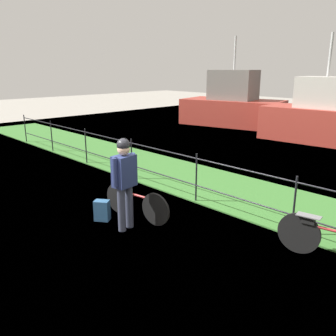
{
  "coord_description": "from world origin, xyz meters",
  "views": [
    {
      "loc": [
        4.82,
        -3.09,
        2.83
      ],
      "look_at": [
        -0.1,
        1.64,
        0.9
      ],
      "focal_mm": 37.72,
      "sensor_mm": 36.0,
      "label": 1
    }
  ],
  "objects_px": {
    "bicycle_parked": "(334,241)",
    "moored_boat_mid": "(232,105)",
    "mooring_bollard": "(117,175)",
    "wooden_crate": "(122,178)",
    "backpack_on_paving": "(102,210)",
    "bicycle_main": "(136,202)",
    "cyclist_person": "(124,176)",
    "moored_boat_near": "(323,118)",
    "terrier_dog": "(123,168)"
  },
  "relations": [
    {
      "from": "backpack_on_paving",
      "to": "moored_boat_mid",
      "type": "relative_size",
      "value": 0.07
    },
    {
      "from": "cyclist_person",
      "to": "mooring_bollard",
      "type": "relative_size",
      "value": 3.71
    },
    {
      "from": "backpack_on_paving",
      "to": "moored_boat_mid",
      "type": "distance_m",
      "value": 12.84
    },
    {
      "from": "mooring_bollard",
      "to": "moored_boat_near",
      "type": "xyz_separation_m",
      "value": [
        1.27,
        9.05,
        0.72
      ]
    },
    {
      "from": "terrier_dog",
      "to": "cyclist_person",
      "type": "relative_size",
      "value": 0.19
    },
    {
      "from": "terrier_dog",
      "to": "moored_boat_mid",
      "type": "xyz_separation_m",
      "value": [
        -5.53,
        11.12,
        0.04
      ]
    },
    {
      "from": "mooring_bollard",
      "to": "moored_boat_near",
      "type": "relative_size",
      "value": 0.1
    },
    {
      "from": "wooden_crate",
      "to": "cyclist_person",
      "type": "distance_m",
      "value": 0.73
    },
    {
      "from": "bicycle_main",
      "to": "cyclist_person",
      "type": "distance_m",
      "value": 0.82
    },
    {
      "from": "terrier_dog",
      "to": "cyclist_person",
      "type": "xyz_separation_m",
      "value": [
        0.55,
        -0.37,
        0.04
      ]
    },
    {
      "from": "terrier_dog",
      "to": "bicycle_main",
      "type": "bearing_deg",
      "value": 8.55
    },
    {
      "from": "terrier_dog",
      "to": "bicycle_parked",
      "type": "height_order",
      "value": "terrier_dog"
    },
    {
      "from": "bicycle_main",
      "to": "backpack_on_paving",
      "type": "xyz_separation_m",
      "value": [
        -0.38,
        -0.52,
        -0.13
      ]
    },
    {
      "from": "mooring_bollard",
      "to": "moored_boat_mid",
      "type": "distance_m",
      "value": 10.79
    },
    {
      "from": "bicycle_parked",
      "to": "wooden_crate",
      "type": "bearing_deg",
      "value": -162.48
    },
    {
      "from": "cyclist_person",
      "to": "moored_boat_near",
      "type": "bearing_deg",
      "value": 95.39
    },
    {
      "from": "wooden_crate",
      "to": "backpack_on_paving",
      "type": "xyz_separation_m",
      "value": [
        -0.04,
        -0.47,
        -0.56
      ]
    },
    {
      "from": "bicycle_main",
      "to": "mooring_bollard",
      "type": "bearing_deg",
      "value": 153.47
    },
    {
      "from": "wooden_crate",
      "to": "cyclist_person",
      "type": "xyz_separation_m",
      "value": [
        0.57,
        -0.37,
        0.25
      ]
    },
    {
      "from": "wooden_crate",
      "to": "bicycle_parked",
      "type": "relative_size",
      "value": 0.2
    },
    {
      "from": "backpack_on_paving",
      "to": "bicycle_parked",
      "type": "relative_size",
      "value": 0.23
    },
    {
      "from": "wooden_crate",
      "to": "moored_boat_mid",
      "type": "height_order",
      "value": "moored_boat_mid"
    },
    {
      "from": "bicycle_parked",
      "to": "moored_boat_near",
      "type": "distance_m",
      "value": 9.85
    },
    {
      "from": "bicycle_parked",
      "to": "moored_boat_near",
      "type": "height_order",
      "value": "moored_boat_near"
    },
    {
      "from": "mooring_bollard",
      "to": "wooden_crate",
      "type": "bearing_deg",
      "value": -32.23
    },
    {
      "from": "cyclist_person",
      "to": "moored_boat_mid",
      "type": "relative_size",
      "value": 0.31
    },
    {
      "from": "mooring_bollard",
      "to": "bicycle_parked",
      "type": "relative_size",
      "value": 0.26
    },
    {
      "from": "terrier_dog",
      "to": "moored_boat_near",
      "type": "relative_size",
      "value": 0.07
    },
    {
      "from": "bicycle_parked",
      "to": "moored_boat_mid",
      "type": "xyz_separation_m",
      "value": [
        -9.17,
        9.97,
        0.65
      ]
    },
    {
      "from": "bicycle_main",
      "to": "moored_boat_mid",
      "type": "bearing_deg",
      "value": 117.82
    },
    {
      "from": "terrier_dog",
      "to": "mooring_bollard",
      "type": "xyz_separation_m",
      "value": [
        -1.71,
        1.06,
        -0.74
      ]
    },
    {
      "from": "bicycle_main",
      "to": "moored_boat_mid",
      "type": "height_order",
      "value": "moored_boat_mid"
    },
    {
      "from": "bicycle_parked",
      "to": "mooring_bollard",
      "type": "bearing_deg",
      "value": -178.96
    },
    {
      "from": "bicycle_parked",
      "to": "moored_boat_mid",
      "type": "height_order",
      "value": "moored_boat_mid"
    },
    {
      "from": "bicycle_main",
      "to": "cyclist_person",
      "type": "bearing_deg",
      "value": -60.9
    },
    {
      "from": "moored_boat_mid",
      "to": "wooden_crate",
      "type": "bearing_deg",
      "value": -63.68
    },
    {
      "from": "bicycle_main",
      "to": "bicycle_parked",
      "type": "height_order",
      "value": "bicycle_parked"
    },
    {
      "from": "backpack_on_paving",
      "to": "mooring_bollard",
      "type": "xyz_separation_m",
      "value": [
        -1.64,
        1.53,
        0.03
      ]
    },
    {
      "from": "moored_boat_mid",
      "to": "backpack_on_paving",
      "type": "bearing_deg",
      "value": -64.78
    },
    {
      "from": "wooden_crate",
      "to": "mooring_bollard",
      "type": "bearing_deg",
      "value": 147.77
    },
    {
      "from": "backpack_on_paving",
      "to": "moored_boat_mid",
      "type": "height_order",
      "value": "moored_boat_mid"
    },
    {
      "from": "backpack_on_paving",
      "to": "mooring_bollard",
      "type": "relative_size",
      "value": 0.88
    },
    {
      "from": "cyclist_person",
      "to": "moored_boat_mid",
      "type": "bearing_deg",
      "value": 117.87
    },
    {
      "from": "wooden_crate",
      "to": "cyclist_person",
      "type": "relative_size",
      "value": 0.21
    },
    {
      "from": "terrier_dog",
      "to": "bicycle_parked",
      "type": "relative_size",
      "value": 0.19
    },
    {
      "from": "bicycle_main",
      "to": "moored_boat_near",
      "type": "height_order",
      "value": "moored_boat_near"
    },
    {
      "from": "wooden_crate",
      "to": "bicycle_parked",
      "type": "height_order",
      "value": "wooden_crate"
    },
    {
      "from": "wooden_crate",
      "to": "moored_boat_mid",
      "type": "distance_m",
      "value": 12.42
    },
    {
      "from": "terrier_dog",
      "to": "bicycle_parked",
      "type": "distance_m",
      "value": 3.87
    },
    {
      "from": "mooring_bollard",
      "to": "moored_boat_near",
      "type": "height_order",
      "value": "moored_boat_near"
    }
  ]
}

